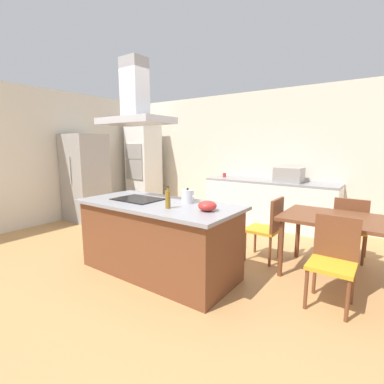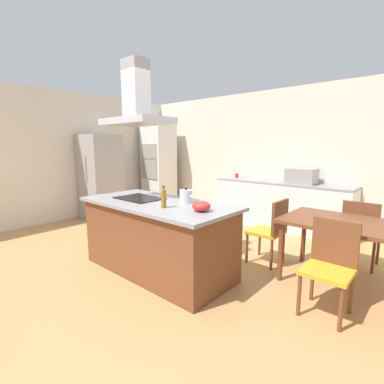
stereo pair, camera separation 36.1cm
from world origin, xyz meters
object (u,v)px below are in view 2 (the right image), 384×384
(wall_oven_stack, at_px, (159,164))
(refrigerator, at_px, (101,177))
(chair_facing_back_wall, at_px, (361,230))
(mixing_bowl, at_px, (201,206))
(tea_kettle, at_px, (186,196))
(dining_table, at_px, (349,229))
(cooktop, at_px, (139,198))
(coffee_mug_red, at_px, (237,175))
(countertop_microwave, at_px, (302,176))
(chair_facing_island, at_px, (331,261))
(olive_oil_bottle, at_px, (164,199))
(chair_at_left_end, at_px, (272,227))
(range_hood, at_px, (136,104))

(wall_oven_stack, xyz_separation_m, refrigerator, (-0.08, -1.64, -0.19))
(chair_facing_back_wall, bearing_deg, mixing_bowl, -122.60)
(tea_kettle, height_order, dining_table, tea_kettle)
(cooktop, relative_size, coffee_mug_red, 6.67)
(countertop_microwave, distance_m, chair_facing_island, 2.72)
(wall_oven_stack, relative_size, refrigerator, 1.21)
(olive_oil_bottle, height_order, coffee_mug_red, olive_oil_bottle)
(tea_kettle, height_order, chair_facing_island, tea_kettle)
(olive_oil_bottle, distance_m, countertop_microwave, 3.07)
(cooktop, height_order, coffee_mug_red, coffee_mug_red)
(wall_oven_stack, distance_m, chair_at_left_end, 4.21)
(mixing_bowl, distance_m, chair_facing_back_wall, 2.23)
(coffee_mug_red, xyz_separation_m, dining_table, (2.61, -1.78, -0.28))
(tea_kettle, distance_m, coffee_mug_red, 2.92)
(chair_facing_island, bearing_deg, cooktop, -167.72)
(olive_oil_bottle, height_order, chair_facing_island, olive_oil_bottle)
(chair_facing_island, bearing_deg, chair_at_left_end, 143.99)
(olive_oil_bottle, bearing_deg, chair_facing_island, 22.26)
(tea_kettle, distance_m, chair_facing_island, 1.69)
(olive_oil_bottle, relative_size, coffee_mug_red, 2.74)
(chair_at_left_end, bearing_deg, olive_oil_bottle, -117.42)
(chair_at_left_end, distance_m, range_hood, 2.38)
(cooktop, distance_m, chair_at_left_end, 1.81)
(tea_kettle, bearing_deg, chair_facing_island, 10.23)
(chair_facing_island, bearing_deg, chair_facing_back_wall, 90.00)
(wall_oven_stack, bearing_deg, tea_kettle, -37.32)
(cooktop, xyz_separation_m, wall_oven_stack, (-2.56, 2.65, 0.20))
(dining_table, height_order, chair_facing_back_wall, chair_facing_back_wall)
(mixing_bowl, distance_m, coffee_mug_red, 3.28)
(olive_oil_bottle, xyz_separation_m, chair_at_left_end, (0.68, 1.32, -0.50))
(chair_facing_island, xyz_separation_m, range_hood, (-2.25, -0.49, 1.59))
(refrigerator, bearing_deg, range_hood, -20.88)
(cooktop, distance_m, chair_facing_island, 2.34)
(wall_oven_stack, height_order, refrigerator, wall_oven_stack)
(countertop_microwave, xyz_separation_m, refrigerator, (-3.69, -1.87, -0.13))
(range_hood, bearing_deg, chair_facing_island, 12.28)
(refrigerator, distance_m, dining_table, 4.89)
(cooktop, xyz_separation_m, countertop_microwave, (1.05, 2.88, 0.13))
(refrigerator, bearing_deg, wall_oven_stack, 87.21)
(mixing_bowl, distance_m, refrigerator, 3.85)
(olive_oil_bottle, distance_m, coffee_mug_red, 3.26)
(countertop_microwave, height_order, dining_table, countertop_microwave)
(cooktop, height_order, countertop_microwave, countertop_microwave)
(wall_oven_stack, distance_m, range_hood, 3.81)
(cooktop, relative_size, olive_oil_bottle, 2.43)
(tea_kettle, relative_size, chair_facing_back_wall, 0.23)
(refrigerator, bearing_deg, coffee_mug_red, 40.30)
(cooktop, height_order, chair_facing_island, cooktop)
(mixing_bowl, relative_size, chair_facing_island, 0.23)
(wall_oven_stack, bearing_deg, cooktop, -45.99)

